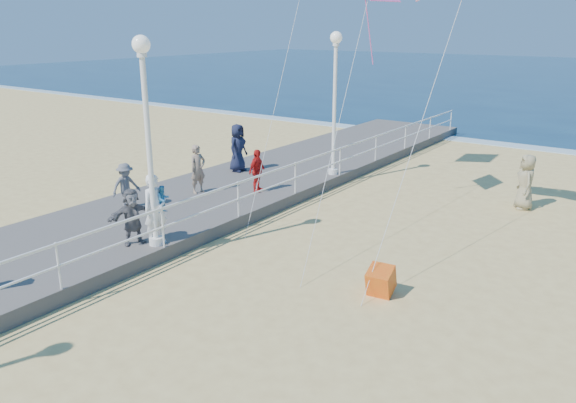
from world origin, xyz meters
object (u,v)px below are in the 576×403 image
Objects in this scene: lamp_post_mid at (147,122)px; spectator_5 at (132,216)px; spectator_3 at (257,171)px; toddler_held at (163,199)px; spectator_6 at (198,169)px; beach_walker_c at (526,182)px; woman_holding_toddler at (156,209)px; lamp_post_far at (335,89)px; spectator_4 at (238,148)px; spectator_2 at (126,186)px; box_kite at (381,283)px.

lamp_post_mid is 3.52× the size of spectator_5.
lamp_post_mid is 3.59× the size of spectator_3.
toddler_held is at bearing -31.13° from spectator_5.
spectator_5 is 4.83m from spectator_6.
beach_walker_c is (7.36, 10.37, -0.22)m from spectator_5.
woman_holding_toddler is at bearing 145.42° from toddler_held.
lamp_post_mid is at bearing -90.00° from lamp_post_far.
spectator_4 is at bearing 23.31° from spectator_6.
beach_walker_c reaches higher than spectator_2.
lamp_post_mid is 12.49m from beach_walker_c.
box_kite is at bearing -52.21° from lamp_post_far.
beach_walker_c is (6.83, 1.09, -2.72)m from lamp_post_far.
toddler_held is at bearing -89.34° from lamp_post_far.
woman_holding_toddler is 0.34m from toddler_held.
spectator_2 is 2.41× the size of box_kite.
lamp_post_mid is 8.87× the size of box_kite.
spectator_5 is (2.58, -1.87, 0.03)m from spectator_2.
spectator_2 is 0.86× the size of spectator_6.
spectator_3 is at bearing -18.69° from spectator_2.
woman_holding_toddler is at bearing -140.94° from spectator_6.
lamp_post_far is 8.98m from toddler_held.
spectator_6 is at bearing -84.87° from beach_walker_c.
spectator_4 is 1.00× the size of beach_walker_c.
spectator_6 is at bearing -169.46° from spectator_4.
spectator_4 reaches higher than beach_walker_c.
spectator_4 reaches higher than toddler_held.
spectator_6 is (-2.47, -4.85, -2.42)m from lamp_post_far.
woman_holding_toddler is at bearing -32.83° from spectator_5.
spectator_4 is at bearing 39.05° from spectator_5.
spectator_4 is 10.78m from box_kite.
spectator_4 reaches higher than spectator_6.
lamp_post_mid is at bearing -43.81° from spectator_5.
spectator_3 reaches higher than spectator_2.
box_kite is at bearing -55.29° from spectator_5.
spectator_4 is at bearing 47.95° from spectator_3.
beach_walker_c is at bearing 55.91° from lamp_post_mid.
box_kite is at bearing -125.27° from spectator_3.
woman_holding_toddler is 2.60× the size of toddler_held.
box_kite is (6.32, 1.80, -0.86)m from spectator_5.
lamp_post_far reaches higher than spectator_3.
lamp_post_mid is 2.84× the size of spectator_4.
spectator_6 reaches higher than toddler_held.
lamp_post_mid is 6.87m from box_kite.
lamp_post_mid is 5.40m from spectator_6.
spectator_5 reaches higher than beach_walker_c.
beach_walker_c is (6.83, 10.09, -2.72)m from lamp_post_mid.
spectator_3 is (-0.91, 5.43, -2.52)m from lamp_post_mid.
spectator_3 is at bearing 21.49° from toddler_held.
beach_walker_c is at bearing -38.38° from spectator_2.
toddler_held is 1.21× the size of box_kite.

